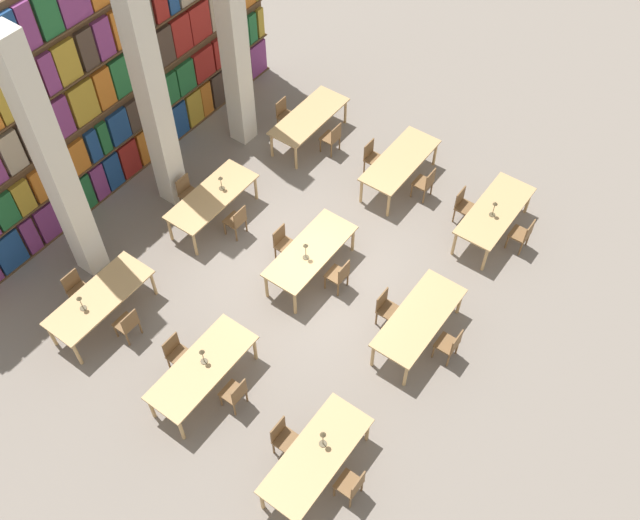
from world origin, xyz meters
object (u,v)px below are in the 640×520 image
Objects in this scene: chair_7 at (177,353)px; desk_lamp_2 at (202,354)px; chair_1 at (284,437)px; chair_6 at (235,393)px; chair_2 at (450,344)px; reading_table_6 at (100,299)px; chair_10 at (425,183)px; chair_12 at (128,324)px; desk_lamp_1 at (495,206)px; reading_table_4 at (311,252)px; chair_5 at (463,205)px; reading_table_1 at (419,319)px; desk_lamp_4 at (80,301)px; reading_table_8 at (309,118)px; chair_14 at (237,220)px; chair_15 at (188,192)px; pillar_left at (55,167)px; reading_table_2 at (495,212)px; pillar_right at (233,36)px; pillar_center at (152,96)px; desk_lamp_5 at (221,181)px; chair_8 at (339,275)px; chair_9 at (284,243)px; chair_4 at (523,234)px; chair_3 at (386,308)px; reading_table_0 at (316,456)px; chair_0 at (352,485)px; chair_11 at (372,157)px; chair_13 at (77,288)px; chair_16 at (332,137)px; desk_lamp_3 at (306,248)px; chair_17 at (285,114)px; reading_table_7 at (212,198)px; reading_table_5 at (400,162)px.

chair_7 is 2.14× the size of desk_lamp_2.
chair_1 is 1.29m from chair_6.
chair_2 is 7.11m from reading_table_6.
chair_12 is at bearing 157.93° from chair_10.
chair_1 is 6.82m from desk_lamp_1.
chair_5 is at bearing -29.71° from reading_table_4.
desk_lamp_4 is (-3.78, 5.54, 0.34)m from reading_table_1.
chair_12 is 0.38× the size of reading_table_8.
chair_15 is (0.00, 1.49, 0.00)m from chair_14.
reading_table_6 is (-0.07, 2.02, 0.23)m from chair_7.
chair_12 is (-0.85, -2.07, -2.53)m from pillar_left.
chair_10 reaches higher than reading_table_2.
chair_5 and chair_7 have the same top height.
chair_6 is at bearing -141.12° from pillar_right.
pillar_center is 4.35m from reading_table_6.
reading_table_1 is at bearing -151.25° from chair_10.
desk_lamp_1 is at bearing -61.59° from desk_lamp_5.
desk_lamp_4 is (-7.21, 4.68, 0.57)m from chair_5.
chair_12 is at bearing 145.97° from reading_table_2.
chair_7 is 2.18m from desk_lamp_4.
pillar_right is 6.00m from chair_8.
chair_8 is 1.49m from chair_9.
chair_4 is (3.43, -0.63, -0.23)m from reading_table_1.
pillar_left is at bearing -67.25° from chair_3.
reading_table_0 is 0.78m from chair_0.
pillar_right is 6.85× the size of chair_11.
pillar_center reaches higher than reading_table_8.
chair_13 is (-6.85, 5.39, 0.00)m from chair_5.
desk_lamp_1 is (0.61, -6.72, -1.94)m from pillar_right.
chair_12 is (-6.95, 1.33, 0.00)m from chair_11.
chair_2 is at bearing -39.54° from chair_6.
chair_15 is (-0.04, -0.56, -2.53)m from pillar_center.
chair_16 is at bearing -132.40° from chair_3.
chair_3 and chair_16 have the same top height.
desk_lamp_3 is at bearing 46.07° from chair_0.
chair_5 is 2.09× the size of desk_lamp_1.
chair_3 is at bearing -95.55° from chair_8.
chair_13 is at bearing -22.07° from chair_11.
desk_lamp_2 is (-3.25, 3.51, 0.57)m from chair_2.
pillar_right is at bearing 55.84° from desk_lamp_3.
reading_table_2 is 6.01m from chair_17.
reading_table_6 is (-6.86, 5.39, 0.00)m from reading_table_2.
chair_11 is (7.03, 2.72, 0.00)m from chair_1.
desk_lamp_5 is (0.38, 6.22, 0.56)m from chair_2.
reading_table_0 is at bearing -142.63° from reading_table_8.
reading_table_6 is at bearing 135.19° from chair_8.
chair_17 is at bearing 9.83° from reading_table_7.
chair_9 is 3.58m from reading_table_5.
chair_17 is at bearing 60.04° from reading_table_1.
pillar_right is 9.03m from chair_1.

